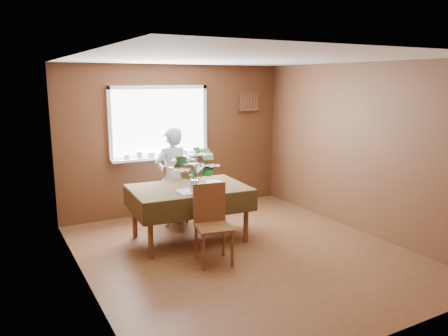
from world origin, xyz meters
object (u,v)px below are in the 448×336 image
chair_far (174,191)px  seated_woman (172,177)px  flower_bouquet (194,166)px  chair_near (212,220)px  dining_table (189,194)px

chair_far → seated_woman: bearing=57.6°
chair_far → flower_bouquet: bearing=86.1°
chair_far → chair_near: bearing=88.1°
chair_far → flower_bouquet: flower_bouquet is taller
chair_near → flower_bouquet: bearing=99.4°
dining_table → chair_near: chair_near is taller
dining_table → seated_woman: 0.74m
flower_bouquet → chair_far: bearing=82.2°
chair_near → flower_bouquet: 0.81m
dining_table → chair_near: (-0.05, -0.80, -0.15)m
dining_table → chair_far: (0.11, 0.82, -0.16)m
dining_table → chair_far: chair_far is taller
chair_far → dining_table: bearing=86.2°
chair_near → flower_bouquet: size_ratio=1.59×
chair_near → flower_bouquet: flower_bouquet is taller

